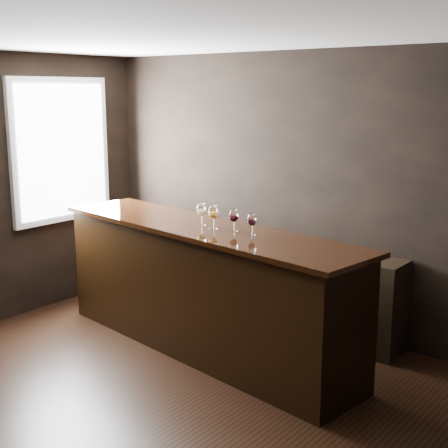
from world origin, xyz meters
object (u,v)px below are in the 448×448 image
Objects in this scene: back_bar_shelf at (286,286)px; glass_white at (201,210)px; glass_red_a at (234,216)px; bar_counter at (203,291)px; glass_amber at (213,213)px; glass_red_b at (252,220)px.

back_bar_shelf is 12.21× the size of glass_white.
glass_red_a is at bearing -88.06° from back_bar_shelf.
bar_counter is at bearing -177.10° from glass_red_a.
glass_white reaches higher than glass_red_a.
glass_amber is at bearing -99.90° from back_bar_shelf.
bar_counter is 17.28× the size of glass_red_a.
bar_counter is 0.99m from back_bar_shelf.
back_bar_shelf is at bearing 79.23° from bar_counter.
glass_white is 0.19m from glass_amber.
glass_amber is at bearing -1.90° from bar_counter.
glass_white is 0.59m from glass_red_b.
glass_white is at bearing 176.83° from glass_red_b.
glass_white is 0.38m from glass_red_a.
glass_amber is (0.14, -0.02, 0.76)m from bar_counter.
back_bar_shelf is 12.96× the size of glass_red_a.
back_bar_shelf is 1.32m from glass_white.
glass_red_b is at bearing -75.53° from back_bar_shelf.
glass_red_b is (0.41, 0.02, -0.02)m from glass_amber.
glass_red_a is at bearing 11.80° from glass_amber.
bar_counter is 17.96× the size of glass_red_b.
glass_amber is 1.12× the size of glass_red_a.
glass_red_a is (0.34, 0.02, 0.75)m from bar_counter.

